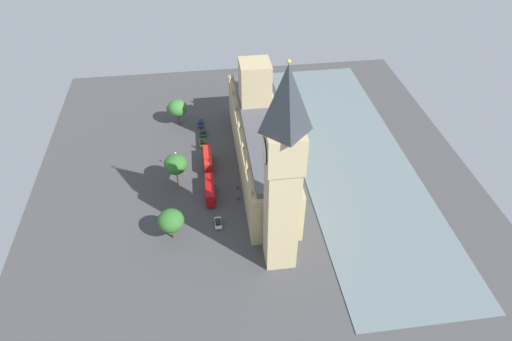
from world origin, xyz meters
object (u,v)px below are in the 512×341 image
pedestrian_trailing (238,198)px  car_blue_midblock (201,123)px  car_dark_green_leading (203,133)px  car_white_under_trees (218,223)px  car_yellow_cab_corner (202,143)px  street_lamp_slot_11 (176,158)px  clock_tower (283,173)px  plane_tree_slot_10 (171,221)px  plane_tree_near_tower (176,164)px  double_decker_bus_kerbside (208,160)px  pedestrian_by_river_gate (238,187)px  parliament_building (259,139)px  double_decker_bus_opposite_hall (210,190)px  plane_tree_far_end (177,108)px

pedestrian_trailing → car_blue_midblock: bearing=-24.8°
car_dark_green_leading → pedestrian_trailing: bearing=106.4°
car_white_under_trees → car_yellow_cab_corner: bearing=93.4°
street_lamp_slot_11 → clock_tower: bearing=123.3°
pedestrian_trailing → clock_tower: bearing=161.7°
plane_tree_slot_10 → street_lamp_slot_11: size_ratio=1.37×
clock_tower → pedestrian_trailing: (8.03, -22.51, -27.67)m
plane_tree_slot_10 → plane_tree_near_tower: bearing=-93.6°
car_blue_midblock → plane_tree_slot_10: (9.29, 52.40, 5.59)m
car_dark_green_leading → double_decker_bus_kerbside: 17.64m
car_yellow_cab_corner → pedestrian_trailing: size_ratio=2.64×
clock_tower → pedestrian_by_river_gate: 39.69m
parliament_building → car_blue_midblock: size_ratio=15.43×
car_yellow_cab_corner → car_white_under_trees: (-2.71, 37.56, -0.00)m
parliament_building → car_blue_midblock: parliament_building is taller
parliament_building → double_decker_bus_kerbside: 17.57m
double_decker_bus_opposite_hall → plane_tree_far_end: plane_tree_far_end is taller
street_lamp_slot_11 → double_decker_bus_kerbside: bearing=-179.1°
car_dark_green_leading → street_lamp_slot_11: (8.65, 17.68, 3.85)m
plane_tree_near_tower → plane_tree_slot_10: size_ratio=1.15×
clock_tower → car_dark_green_leading: size_ratio=13.23×
parliament_building → pedestrian_trailing: size_ratio=41.27×
pedestrian_trailing → pedestrian_by_river_gate: 4.86m
car_white_under_trees → double_decker_bus_opposite_hall: bearing=96.4°
car_yellow_cab_corner → double_decker_bus_kerbside: size_ratio=0.39×
car_blue_midblock → street_lamp_slot_11: size_ratio=0.61×
car_blue_midblock → pedestrian_by_river_gate: (-9.65, 35.45, -0.20)m
car_white_under_trees → plane_tree_near_tower: (10.79, -18.35, 6.97)m
plane_tree_far_end → plane_tree_slot_10: (1.72, 54.29, -0.18)m
car_yellow_cab_corner → street_lamp_slot_11: size_ratio=0.60×
double_decker_bus_opposite_hall → plane_tree_near_tower: 12.62m
car_yellow_cab_corner → pedestrian_by_river_gate: (-9.51, 23.59, -0.20)m
car_yellow_cab_corner → plane_tree_slot_10: plane_tree_slot_10 is taller
car_yellow_cab_corner → car_white_under_trees: size_ratio=1.02×
clock_tower → pedestrian_trailing: clock_tower is taller
car_blue_midblock → car_yellow_cab_corner: bearing=90.8°
parliament_building → double_decker_bus_kerbside: size_ratio=6.16×
clock_tower → plane_tree_slot_10: (26.70, -10.41, -21.90)m
car_blue_midblock → car_dark_green_leading: size_ratio=1.01×
car_yellow_cab_corner → pedestrian_by_river_gate: bearing=-68.6°
parliament_building → pedestrian_trailing: (8.37, 16.42, -8.67)m
plane_tree_far_end → parliament_building: bearing=134.5°
double_decker_bus_opposite_hall → car_white_under_trees: double_decker_bus_opposite_hall is taller
double_decker_bus_opposite_hall → plane_tree_far_end: bearing=-76.4°
car_white_under_trees → street_lamp_slot_11: street_lamp_slot_11 is taller
car_yellow_cab_corner → pedestrian_trailing: car_yellow_cab_corner is taller
car_dark_green_leading → double_decker_bus_opposite_hall: (-0.93, 31.64, 1.75)m
double_decker_bus_kerbside → street_lamp_slot_11: street_lamp_slot_11 is taller
car_blue_midblock → double_decker_bus_opposite_hall: 37.83m
car_white_under_trees → parliament_building: bearing=59.0°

